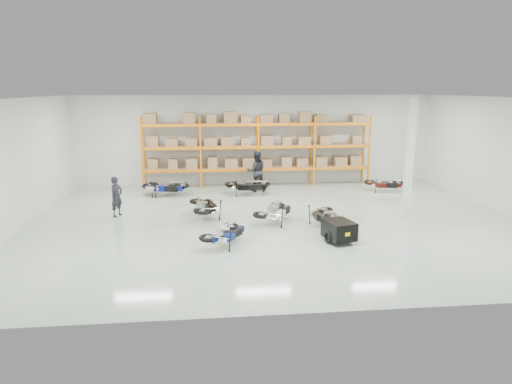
{
  "coord_description": "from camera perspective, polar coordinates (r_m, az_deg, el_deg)",
  "views": [
    {
      "loc": [
        -2.4,
        -16.01,
        4.84
      ],
      "look_at": [
        -0.71,
        0.25,
        1.1
      ],
      "focal_mm": 32.0,
      "sensor_mm": 36.0,
      "label": 1
    }
  ],
  "objects": [
    {
      "name": "person_left",
      "position": [
        18.28,
        -17.03,
        -0.54
      ],
      "size": [
        0.61,
        0.67,
        1.55
      ],
      "primitive_type": "imported",
      "rotation": [
        0.0,
        0.0,
        1.01
      ],
      "color": "#212029",
      "rests_on": "ground"
    },
    {
      "name": "person_back",
      "position": [
        21.72,
        0.05,
        2.61
      ],
      "size": [
        0.97,
        0.77,
        1.93
      ],
      "primitive_type": "imported",
      "rotation": [
        0.0,
        0.0,
        3.19
      ],
      "color": "black",
      "rests_on": "ground"
    },
    {
      "name": "moto_black_far_left",
      "position": [
        17.42,
        -6.38,
        -1.45
      ],
      "size": [
        1.12,
        1.9,
        1.17
      ],
      "primitive_type": null,
      "rotation": [
        0.0,
        -0.09,
        3.27
      ],
      "color": "black",
      "rests_on": "ground"
    },
    {
      "name": "moto_silver_left",
      "position": [
        16.67,
        2.43,
        -2.06
      ],
      "size": [
        1.7,
        1.97,
        1.15
      ],
      "primitive_type": null,
      "rotation": [
        0.0,
        -0.09,
        2.57
      ],
      "color": "silver",
      "rests_on": "ground"
    },
    {
      "name": "moto_touring_right",
      "position": [
        16.28,
        8.8,
        -2.64
      ],
      "size": [
        1.01,
        1.78,
        1.11
      ],
      "primitive_type": null,
      "rotation": [
        0.0,
        -0.09,
        0.09
      ],
      "color": "black",
      "rests_on": "ground"
    },
    {
      "name": "moto_back_b",
      "position": [
        21.33,
        -11.27,
        1.01
      ],
      "size": [
        1.9,
        1.2,
        1.14
      ],
      "primitive_type": null,
      "rotation": [
        0.0,
        -0.09,
        1.77
      ],
      "color": "silver",
      "rests_on": "ground"
    },
    {
      "name": "trailer",
      "position": [
        14.84,
        10.34,
        -4.7
      ],
      "size": [
        1.02,
        1.73,
        0.7
      ],
      "rotation": [
        0.0,
        0.0,
        0.26
      ],
      "color": "black",
      "rests_on": "ground"
    },
    {
      "name": "structural_column",
      "position": [
        18.35,
        18.64,
        4.1
      ],
      "size": [
        0.25,
        0.25,
        4.5
      ],
      "primitive_type": "cube",
      "color": "white",
      "rests_on": "ground"
    },
    {
      "name": "room",
      "position": [
        16.39,
        2.56,
        3.79
      ],
      "size": [
        18.0,
        18.0,
        18.0
      ],
      "color": "#AEC2B2",
      "rests_on": "ground"
    },
    {
      "name": "pallet_rack",
      "position": [
        22.73,
        0.17,
        6.37
      ],
      "size": [
        11.28,
        0.98,
        3.62
      ],
      "color": "orange",
      "rests_on": "ground"
    },
    {
      "name": "moto_back_a",
      "position": [
        21.19,
        -11.22,
        0.94
      ],
      "size": [
        1.93,
        1.27,
        1.15
      ],
      "primitive_type": null,
      "rotation": [
        0.0,
        -0.09,
        1.33
      ],
      "color": "navy",
      "rests_on": "ground"
    },
    {
      "name": "moto_back_d",
      "position": [
        22.51,
        15.77,
        1.25
      ],
      "size": [
        1.74,
        1.15,
        1.03
      ],
      "primitive_type": null,
      "rotation": [
        0.0,
        -0.09,
        1.33
      ],
      "color": "#42110D",
      "rests_on": "ground"
    },
    {
      "name": "moto_blue_centre",
      "position": [
        14.31,
        -3.87,
        -4.82
      ],
      "size": [
        1.57,
        1.78,
        1.05
      ],
      "primitive_type": null,
      "rotation": [
        0.0,
        -0.09,
        2.54
      ],
      "color": "#081355",
      "rests_on": "ground"
    },
    {
      "name": "moto_back_c",
      "position": [
        21.01,
        -1.08,
        1.11
      ],
      "size": [
        1.88,
        1.05,
        1.17
      ],
      "primitive_type": null,
      "rotation": [
        0.0,
        -0.09,
        1.48
      ],
      "color": "black",
      "rests_on": "ground"
    }
  ]
}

